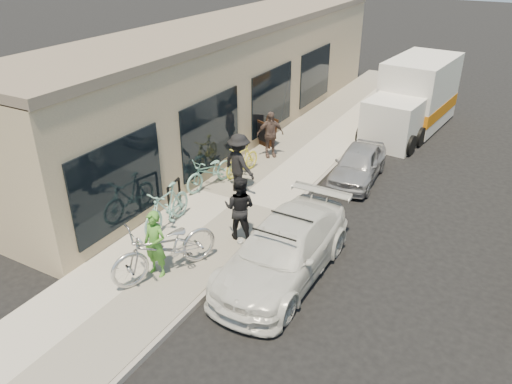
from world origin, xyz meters
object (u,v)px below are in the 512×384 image
at_px(bike_rack, 174,195).
at_px(sandwich_board, 266,133).
at_px(sedan_silver, 358,164).
at_px(cruiser_bike_b, 210,171).
at_px(man_standing, 240,208).
at_px(cruiser_bike_c, 242,160).
at_px(moving_truck, 414,99).
at_px(cruiser_bike_a, 167,207).
at_px(bystander_b, 270,134).
at_px(woman_rider, 155,244).
at_px(tandem_bike, 165,248).
at_px(bystander_a, 239,163).
at_px(sedan_white, 284,250).

height_order(bike_rack, sandwich_board, sandwich_board).
distance_m(sedan_silver, cruiser_bike_b, 4.66).
relative_size(man_standing, cruiser_bike_c, 1.04).
bearing_deg(moving_truck, cruiser_bike_a, -102.48).
xyz_separation_m(man_standing, bystander_b, (-1.74, 4.93, -0.03)).
distance_m(moving_truck, woman_rider, 12.96).
bearing_deg(cruiser_bike_a, bystander_b, 86.20).
bearing_deg(tandem_bike, moving_truck, 104.28).
distance_m(bike_rack, sandwich_board, 5.61).
bearing_deg(man_standing, sedan_silver, -116.64).
height_order(woman_rider, bystander_b, bystander_b).
distance_m(sandwich_board, cruiser_bike_a, 6.18).
relative_size(sandwich_board, sedan_silver, 0.31).
bearing_deg(woman_rider, sedan_silver, 74.48).
height_order(man_standing, cruiser_bike_b, man_standing).
bearing_deg(tandem_bike, bystander_a, 123.68).
xyz_separation_m(cruiser_bike_b, bystander_a, (0.93, 0.15, 0.40)).
bearing_deg(cruiser_bike_c, bike_rack, -86.63).
bearing_deg(bystander_a, tandem_bike, 117.85).
relative_size(cruiser_bike_c, bystander_a, 0.89).
xyz_separation_m(bike_rack, bystander_a, (0.78, 2.08, 0.29)).
bearing_deg(man_standing, cruiser_bike_b, -52.67).
relative_size(sedan_silver, woman_rider, 2.06).
distance_m(sandwich_board, woman_rider, 8.05).
height_order(man_standing, cruiser_bike_a, man_standing).
bearing_deg(moving_truck, bystander_b, -116.13).
relative_size(tandem_bike, bystander_a, 1.42).
bearing_deg(woman_rider, cruiser_bike_a, 123.54).
bearing_deg(sedan_white, tandem_bike, -146.91).
relative_size(bike_rack, tandem_bike, 0.39).
relative_size(sedan_silver, moving_truck, 0.56).
relative_size(bike_rack, cruiser_bike_c, 0.62).
bearing_deg(cruiser_bike_c, sedan_white, -41.55).
xyz_separation_m(tandem_bike, man_standing, (0.64, 2.12, 0.16)).
height_order(moving_truck, cruiser_bike_a, moving_truck).
bearing_deg(bystander_a, moving_truck, -90.92).
xyz_separation_m(man_standing, cruiser_bike_b, (-2.24, 2.01, -0.33)).
height_order(cruiser_bike_b, cruiser_bike_c, cruiser_bike_b).
bearing_deg(cruiser_bike_a, sedan_silver, 56.39).
xyz_separation_m(sedan_silver, woman_rider, (-2.23, -7.14, 0.38)).
relative_size(sandwich_board, woman_rider, 0.64).
relative_size(sedan_white, cruiser_bike_c, 2.83).
bearing_deg(sedan_white, cruiser_bike_b, 144.63).
bearing_deg(woman_rider, cruiser_bike_b, 110.26).
height_order(cruiser_bike_a, bystander_a, bystander_a).
xyz_separation_m(sandwich_board, sedan_silver, (3.70, -0.77, -0.12)).
bearing_deg(tandem_bike, man_standing, 98.03).
bearing_deg(sandwich_board, moving_truck, 72.71).
relative_size(sedan_white, cruiser_bike_a, 2.40).
bearing_deg(sedan_silver, sandwich_board, 164.11).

